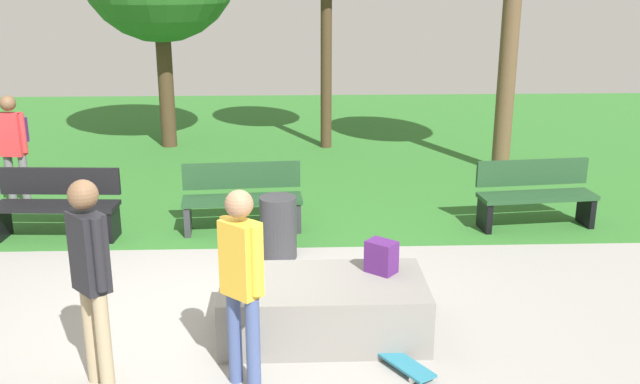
{
  "coord_description": "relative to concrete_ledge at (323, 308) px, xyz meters",
  "views": [
    {
      "loc": [
        0.79,
        -6.52,
        3.34
      ],
      "look_at": [
        1.06,
        0.55,
        1.18
      ],
      "focal_mm": 39.87,
      "sensor_mm": 36.0,
      "label": 1
    }
  ],
  "objects": [
    {
      "name": "skater_performing_trick",
      "position": [
        -1.92,
        -0.83,
        0.8
      ],
      "size": [
        0.36,
        0.37,
        1.82
      ],
      "color": "tan",
      "rests_on": "ground_plane"
    },
    {
      "name": "trash_bin",
      "position": [
        -0.47,
        1.99,
        0.11
      ],
      "size": [
        0.45,
        0.45,
        0.78
      ],
      "primitive_type": "cylinder",
      "color": "#333338",
      "rests_on": "ground_plane"
    },
    {
      "name": "ground_plane",
      "position": [
        -1.06,
        0.32,
        -0.28
      ],
      "size": [
        28.0,
        28.0,
        0.0
      ],
      "primitive_type": "plane",
      "color": "gray"
    },
    {
      "name": "skater_watching",
      "position": [
        -0.7,
        -0.88,
        0.74
      ],
      "size": [
        0.37,
        0.36,
        1.74
      ],
      "color": "#3F5184",
      "rests_on": "ground_plane"
    },
    {
      "name": "pedestrian_with_backpack",
      "position": [
        -4.33,
        4.01,
        0.75
      ],
      "size": [
        0.43,
        0.38,
        1.71
      ],
      "color": "slate",
      "rests_on": "ground_plane"
    },
    {
      "name": "park_bench_near_path",
      "position": [
        -0.97,
        3.0,
        0.2
      ],
      "size": [
        1.63,
        0.59,
        0.91
      ],
      "color": "#1E4223",
      "rests_on": "ground_plane"
    },
    {
      "name": "park_bench_far_right",
      "position": [
        -3.38,
        2.82,
        0.2
      ],
      "size": [
        1.62,
        0.56,
        0.91
      ],
      "color": "black",
      "rests_on": "ground_plane"
    },
    {
      "name": "backpack_on_ledge",
      "position": [
        0.57,
        0.19,
        0.44
      ],
      "size": [
        0.34,
        0.33,
        0.32
      ],
      "primitive_type": "cube",
      "rotation": [
        0.0,
        0.0,
        5.59
      ],
      "color": "#4C1E66",
      "rests_on": "concrete_ledge"
    },
    {
      "name": "grass_lawn",
      "position": [
        -1.06,
        8.31,
        -0.28
      ],
      "size": [
        26.6,
        12.04,
        0.01
      ],
      "primitive_type": "cube",
      "color": "#2D6B28",
      "rests_on": "ground_plane"
    },
    {
      "name": "skateboard_by_ledge",
      "position": [
        0.64,
        -0.62,
        -0.22
      ],
      "size": [
        0.59,
        0.79,
        0.08
      ],
      "color": "teal",
      "rests_on": "ground_plane"
    },
    {
      "name": "park_bench_center_lawn",
      "position": [
        3.05,
        3.0,
        0.2
      ],
      "size": [
        1.64,
        0.63,
        0.91
      ],
      "color": "#1E4223",
      "rests_on": "ground_plane"
    },
    {
      "name": "concrete_ledge",
      "position": [
        0.0,
        0.0,
        0.0
      ],
      "size": [
        1.95,
        1.07,
        0.56
      ],
      "primitive_type": "cube",
      "color": "gray",
      "rests_on": "ground_plane"
    }
  ]
}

